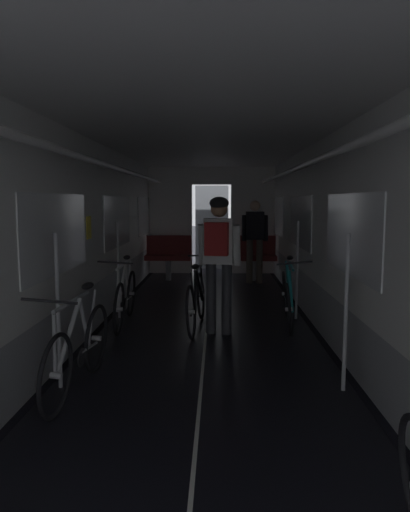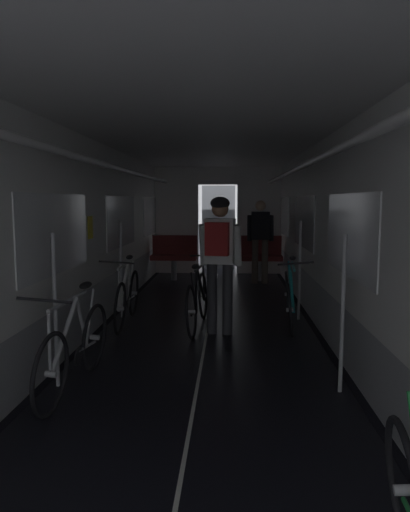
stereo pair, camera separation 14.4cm
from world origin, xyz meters
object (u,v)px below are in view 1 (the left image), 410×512
(bicycle_white, at_px, (125,297))
(bicycle_teal, at_px, (287,297))
(person_standing_near_bench, at_px, (255,236))
(bench_seat_far_left, at_px, (168,253))
(bicycle_silver, at_px, (79,349))
(person_cyclist_aisle, at_px, (219,250))
(bench_seat_far_right, at_px, (253,254))
(bicycle_black_in_aisle, at_px, (196,300))

(bicycle_white, bearing_deg, bicycle_teal, 1.26)
(person_standing_near_bench, bearing_deg, bench_seat_far_left, 168.21)
(bicycle_silver, height_order, person_standing_near_bench, person_standing_near_bench)
(bench_seat_far_left, relative_size, person_standing_near_bench, 0.58)
(person_cyclist_aisle, relative_size, person_standing_near_bench, 1.03)
(bench_seat_far_right, height_order, bicycle_teal, bench_seat_far_right)
(bench_seat_far_left, xyz_separation_m, bicycle_white, (-0.20, -3.76, -0.18))
(person_standing_near_bench, bearing_deg, bench_seat_far_right, 90.41)
(person_cyclist_aisle, xyz_separation_m, bicycle_black_in_aisle, (-0.29, 0.26, -0.69))
(bench_seat_far_right, xyz_separation_m, person_cyclist_aisle, (-0.74, -4.18, 0.50))
(bicycle_teal, bearing_deg, bicycle_black_in_aisle, -170.40)
(bicycle_teal, bearing_deg, person_standing_near_bench, 93.27)
(person_cyclist_aisle, height_order, person_standing_near_bench, person_cyclist_aisle)
(bicycle_teal, height_order, bicycle_black_in_aisle, bicycle_teal)
(bench_seat_far_left, height_order, bicycle_silver, bench_seat_far_left)
(person_standing_near_bench, bearing_deg, bicycle_black_in_aisle, -106.24)
(bench_seat_far_right, distance_m, bicycle_black_in_aisle, 4.06)
(bicycle_silver, height_order, bicycle_white, same)
(bench_seat_far_right, xyz_separation_m, person_standing_near_bench, (0.00, -0.38, 0.41))
(bench_seat_far_right, height_order, bicycle_black_in_aisle, bench_seat_far_right)
(bicycle_teal, height_order, person_standing_near_bench, person_standing_near_bench)
(bicycle_black_in_aisle, bearing_deg, bicycle_teal, 9.60)
(bench_seat_far_right, distance_m, bicycle_silver, 6.37)
(person_standing_near_bench, bearing_deg, bicycle_silver, -109.18)
(bench_seat_far_left, distance_m, bicycle_teal, 4.22)
(bicycle_white, xyz_separation_m, person_cyclist_aisle, (1.26, -0.42, 0.69))
(bench_seat_far_left, height_order, person_cyclist_aisle, person_cyclist_aisle)
(bicycle_teal, distance_m, person_standing_near_bench, 3.39)
(bicycle_silver, xyz_separation_m, person_cyclist_aisle, (1.23, 1.87, 0.69))
(bicycle_white, height_order, person_cyclist_aisle, person_cyclist_aisle)
(bicycle_white, height_order, bicycle_black_in_aisle, same)
(bicycle_silver, height_order, bicycle_teal, bicycle_teal)
(person_cyclist_aisle, bearing_deg, bicycle_teal, 26.79)
(bench_seat_far_right, xyz_separation_m, bicycle_white, (-2.00, -3.76, -0.18))
(bench_seat_far_right, distance_m, bicycle_white, 4.26)
(bicycle_white, bearing_deg, bench_seat_far_left, 86.94)
(bicycle_teal, xyz_separation_m, person_standing_near_bench, (-0.19, 3.34, 0.59))
(bench_seat_far_left, bearing_deg, bicycle_teal, -61.77)
(bicycle_silver, relative_size, person_cyclist_aisle, 0.98)
(bench_seat_far_left, distance_m, bicycle_black_in_aisle, 4.00)
(bicycle_teal, relative_size, bicycle_black_in_aisle, 1.00)
(bicycle_black_in_aisle, height_order, person_standing_near_bench, person_standing_near_bench)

